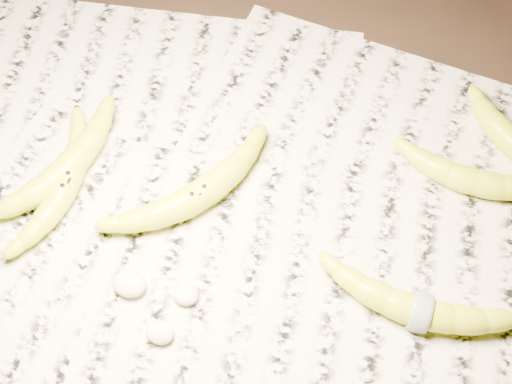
% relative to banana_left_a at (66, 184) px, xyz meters
% --- Properties ---
extents(ground, '(3.00, 3.00, 0.00)m').
position_rel_banana_left_a_xyz_m(ground, '(0.20, -0.00, -0.02)').
color(ground, black).
rests_on(ground, ground).
extents(newspaper_patch, '(0.90, 0.70, 0.01)m').
position_rel_banana_left_a_xyz_m(newspaper_patch, '(0.22, 0.01, -0.02)').
color(newspaper_patch, beige).
rests_on(newspaper_patch, ground).
extents(banana_left_a, '(0.06, 0.19, 0.03)m').
position_rel_banana_left_a_xyz_m(banana_left_a, '(0.00, 0.00, 0.00)').
color(banana_left_a, yellow).
rests_on(banana_left_a, newspaper_patch).
extents(banana_left_b, '(0.13, 0.20, 0.04)m').
position_rel_banana_left_a_xyz_m(banana_left_b, '(-0.01, 0.02, 0.00)').
color(banana_left_b, yellow).
rests_on(banana_left_b, newspaper_patch).
extents(banana_center, '(0.18, 0.20, 0.04)m').
position_rel_banana_left_a_xyz_m(banana_center, '(0.16, 0.03, 0.00)').
color(banana_center, yellow).
rests_on(banana_center, newspaper_patch).
extents(banana_taped, '(0.22, 0.07, 0.04)m').
position_rel_banana_left_a_xyz_m(banana_taped, '(0.44, -0.05, 0.00)').
color(banana_taped, yellow).
rests_on(banana_taped, newspaper_patch).
extents(banana_upper_a, '(0.18, 0.06, 0.04)m').
position_rel_banana_left_a_xyz_m(banana_upper_a, '(0.48, 0.13, 0.00)').
color(banana_upper_a, yellow).
rests_on(banana_upper_a, newspaper_patch).
extents(measuring_tape, '(0.01, 0.05, 0.05)m').
position_rel_banana_left_a_xyz_m(measuring_tape, '(0.44, -0.05, 0.00)').
color(measuring_tape, white).
rests_on(measuring_tape, newspaper_patch).
extents(flesh_chunk_a, '(0.04, 0.03, 0.02)m').
position_rel_banana_left_a_xyz_m(flesh_chunk_a, '(0.12, -0.10, -0.01)').
color(flesh_chunk_a, beige).
rests_on(flesh_chunk_a, newspaper_patch).
extents(flesh_chunk_b, '(0.03, 0.03, 0.02)m').
position_rel_banana_left_a_xyz_m(flesh_chunk_b, '(0.17, -0.15, -0.01)').
color(flesh_chunk_b, beige).
rests_on(flesh_chunk_b, newspaper_patch).
extents(flesh_chunk_c, '(0.03, 0.03, 0.02)m').
position_rel_banana_left_a_xyz_m(flesh_chunk_c, '(0.18, -0.10, -0.01)').
color(flesh_chunk_c, beige).
rests_on(flesh_chunk_c, newspaper_patch).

